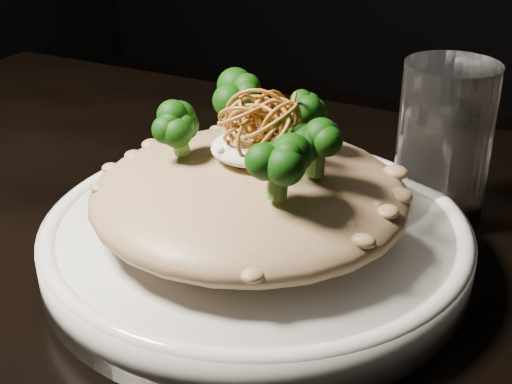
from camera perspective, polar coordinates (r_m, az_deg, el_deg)
plate at (r=0.51m, az=0.00°, el=-3.95°), size 0.30×0.30×0.03m
risotto at (r=0.49m, az=-0.50°, el=-0.18°), size 0.22×0.22×0.05m
broccoli at (r=0.47m, az=0.25°, el=5.13°), size 0.13×0.13×0.05m
cheese at (r=0.48m, az=-0.24°, el=3.58°), size 0.06×0.06×0.02m
shallots at (r=0.46m, az=0.56°, el=6.50°), size 0.06×0.06×0.04m
drinking_glass at (r=0.57m, az=14.78°, el=3.79°), size 0.09×0.09×0.13m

